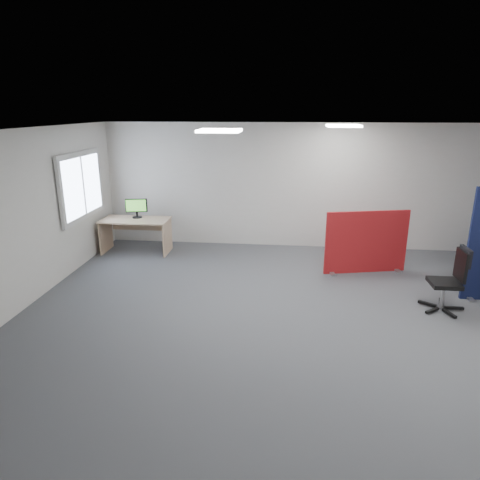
# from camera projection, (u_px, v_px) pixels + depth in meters

# --- Properties ---
(floor) EXTENTS (9.00, 9.00, 0.00)m
(floor) POSITION_uv_depth(u_px,v_px,m) (317.00, 318.00, 6.33)
(floor) COLOR #4B4E52
(floor) RESTS_ON ground
(ceiling) EXTENTS (9.00, 7.00, 0.02)m
(ceiling) POSITION_uv_depth(u_px,v_px,m) (328.00, 131.00, 5.54)
(ceiling) COLOR white
(ceiling) RESTS_ON wall_back
(wall_back) EXTENTS (9.00, 0.02, 2.70)m
(wall_back) POSITION_uv_depth(u_px,v_px,m) (310.00, 187.00, 9.26)
(wall_back) COLOR silver
(wall_back) RESTS_ON floor
(wall_front) EXTENTS (9.00, 0.02, 2.70)m
(wall_front) POSITION_uv_depth(u_px,v_px,m) (366.00, 387.00, 2.61)
(wall_front) COLOR silver
(wall_front) RESTS_ON floor
(wall_left) EXTENTS (0.02, 7.00, 2.70)m
(wall_left) POSITION_uv_depth(u_px,v_px,m) (18.00, 222.00, 6.40)
(wall_left) COLOR silver
(wall_left) RESTS_ON floor
(window) EXTENTS (0.06, 1.70, 1.30)m
(window) POSITION_uv_depth(u_px,v_px,m) (82.00, 186.00, 8.23)
(window) COLOR white
(window) RESTS_ON wall_left
(ceiling_lights) EXTENTS (4.10, 4.10, 0.04)m
(ceiling_lights) POSITION_uv_depth(u_px,v_px,m) (347.00, 131.00, 6.14)
(ceiling_lights) COLOR white
(ceiling_lights) RESTS_ON ceiling
(red_divider) EXTENTS (1.55, 0.41, 1.19)m
(red_divider) POSITION_uv_depth(u_px,v_px,m) (366.00, 243.00, 7.96)
(red_divider) COLOR #AD1620
(red_divider) RESTS_ON floor
(second_desk) EXTENTS (1.42, 0.71, 0.73)m
(second_desk) POSITION_uv_depth(u_px,v_px,m) (136.00, 227.00, 9.14)
(second_desk) COLOR tan
(second_desk) RESTS_ON floor
(monitor_second) EXTENTS (0.45, 0.21, 0.41)m
(monitor_second) POSITION_uv_depth(u_px,v_px,m) (137.00, 207.00, 9.12)
(monitor_second) COLOR black
(monitor_second) RESTS_ON second_desk
(office_chair) EXTENTS (0.63, 0.66, 1.00)m
(office_chair) POSITION_uv_depth(u_px,v_px,m) (453.00, 276.00, 6.43)
(office_chair) COLOR black
(office_chair) RESTS_ON floor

